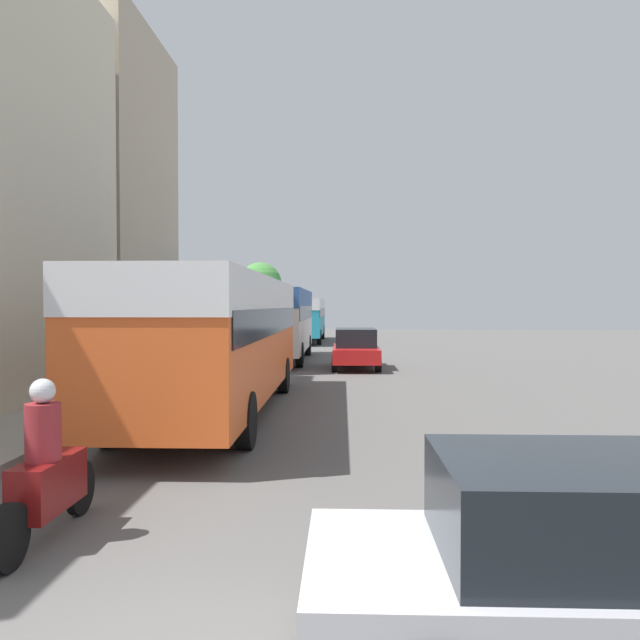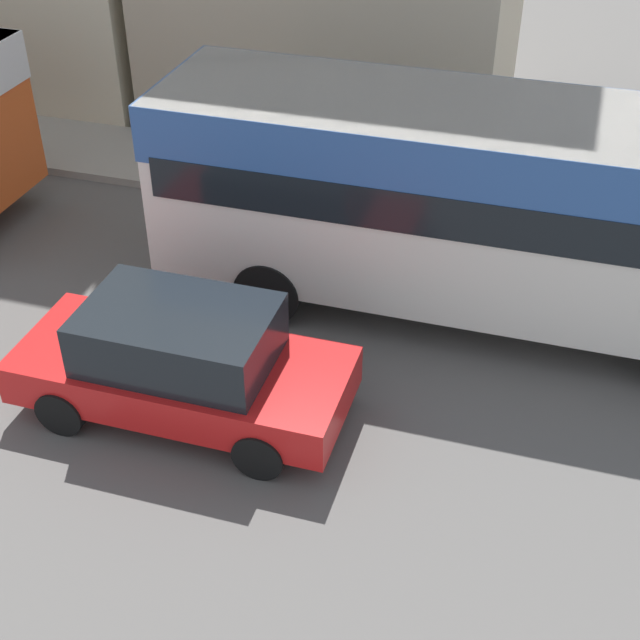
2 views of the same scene
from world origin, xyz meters
TOP-DOWN VIEW (x-y plane):
  - bus_following at (-1.87, 24.05)m, footprint 2.61×9.58m
  - car_crossing at (1.52, 20.74)m, footprint 1.85×4.25m

SIDE VIEW (x-z plane):
  - car_crossing at x=1.52m, z-range 0.02..1.60m
  - bus_following at x=-1.87m, z-range 0.47..3.64m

